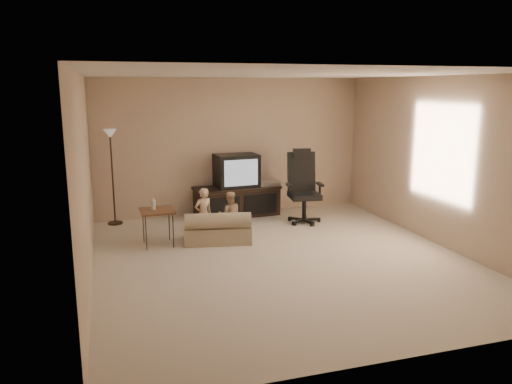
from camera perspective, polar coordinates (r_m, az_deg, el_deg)
floor at (r=6.98m, az=2.89°, el=-7.66°), size 5.50×5.50×0.00m
room_shell at (r=6.62m, az=3.03°, el=4.81°), size 5.50×5.50×5.50m
tv_stand at (r=9.16m, az=-2.17°, el=0.19°), size 1.63×0.69×1.14m
office_chair at (r=8.77m, az=5.41°, el=-0.48°), size 0.66×0.69×1.28m
side_table at (r=7.56m, az=-11.26°, el=-2.15°), size 0.50×0.50×0.74m
floor_lamp at (r=8.80m, az=-16.21°, el=4.02°), size 0.26×0.26×1.64m
child_sofa at (r=7.65m, az=-4.40°, el=-4.33°), size 1.09×0.74×0.49m
toddler_left at (r=7.73m, az=-6.03°, el=-2.54°), size 0.35×0.30×0.83m
toddler_right at (r=7.83m, az=-3.03°, el=-2.62°), size 0.39×0.25×0.74m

